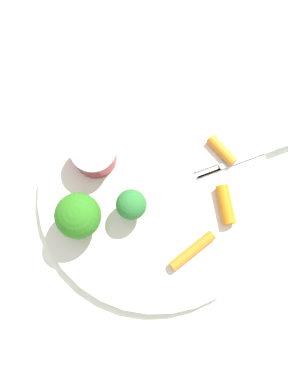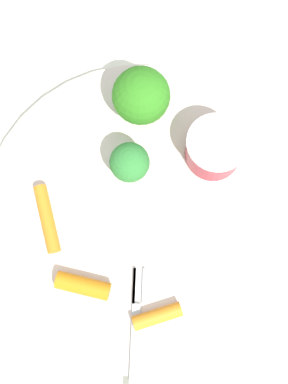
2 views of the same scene
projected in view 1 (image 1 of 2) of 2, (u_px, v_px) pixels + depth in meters
name	position (u px, v px, depth m)	size (l,w,h in m)	color
ground_plane	(155.00, 194.00, 0.45)	(2.40, 2.40, 0.00)	white
plate	(155.00, 192.00, 0.45)	(0.26, 0.26, 0.01)	silver
sauce_cup	(94.00, 154.00, 0.43)	(0.05, 0.05, 0.03)	maroon
broccoli_floret_0	(131.00, 205.00, 0.41)	(0.03, 0.03, 0.04)	#99C566
broccoli_floret_1	(78.00, 216.00, 0.40)	(0.05, 0.05, 0.06)	#93BD65
carrot_stick_0	(222.00, 150.00, 0.44)	(0.01, 0.01, 0.04)	orange
carrot_stick_1	(226.00, 205.00, 0.43)	(0.01, 0.01, 0.04)	orange
carrot_stick_2	(192.00, 251.00, 0.42)	(0.01, 0.01, 0.06)	orange
fork	(270.00, 149.00, 0.45)	(0.02, 0.19, 0.00)	#ADB9C0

